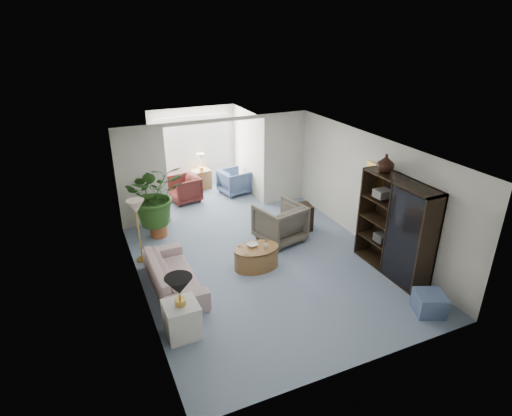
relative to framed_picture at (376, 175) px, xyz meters
name	(u,v)px	position (x,y,z in m)	size (l,w,h in m)	color
floor	(268,267)	(-2.46, 0.10, -1.70)	(6.00, 6.00, 0.00)	#8494AE
sunroom_floor	(207,198)	(-2.46, 4.20, -1.70)	(2.60, 2.60, 0.00)	#8494AE
back_pier_left	(142,178)	(-4.36, 3.10, -0.45)	(1.20, 0.12, 2.50)	silver
back_pier_right	(284,158)	(-0.56, 3.10, -0.45)	(1.20, 0.12, 2.50)	silver
back_header	(216,121)	(-2.46, 3.10, 0.75)	(2.60, 0.12, 0.10)	silver
window_pane	(193,141)	(-2.46, 5.28, -0.30)	(2.20, 0.02, 1.50)	white
window_blinds	(193,142)	(-2.46, 5.25, -0.30)	(2.20, 0.02, 1.50)	white
framed_picture	(376,175)	(0.00, 0.00, 0.00)	(0.04, 0.50, 0.40)	#B3A98F
sofa	(174,274)	(-4.39, 0.18, -1.41)	(2.01, 0.79, 0.59)	#BAAC9D
end_table	(182,319)	(-4.59, -1.17, -1.41)	(0.53, 0.53, 0.59)	silver
table_lamp	(179,286)	(-4.59, -1.17, -0.76)	(0.44, 0.44, 0.30)	black
floor_lamp	(136,207)	(-4.78, 1.44, -0.45)	(0.36, 0.36, 0.28)	beige
coffee_table	(256,257)	(-2.66, 0.22, -1.47)	(0.95, 0.95, 0.45)	#946135
coffee_bowl	(252,245)	(-2.71, 0.32, -1.22)	(0.22, 0.22, 0.05)	white
coffee_cup	(265,246)	(-2.51, 0.12, -1.20)	(0.10, 0.10, 0.09)	beige
wingback_chair	(280,223)	(-1.70, 1.05, -1.25)	(0.95, 0.98, 0.89)	#625A4E
side_table_dark	(300,217)	(-1.00, 1.35, -1.38)	(0.53, 0.43, 0.64)	black
entertainment_cabinet	(395,227)	(-0.23, -0.99, -0.72)	(0.47, 1.77, 1.96)	black
cabinet_urn	(386,163)	(-0.23, -0.49, 0.44)	(0.34, 0.34, 0.36)	black
ottoman	(429,303)	(-0.53, -2.36, -1.51)	(0.48, 0.48, 0.38)	slate
plant_pot	(159,229)	(-4.21, 2.42, -1.54)	(0.40, 0.40, 0.32)	#98522C
house_plant	(155,194)	(-4.21, 2.42, -0.64)	(1.33, 1.15, 1.47)	#274F1B
sunroom_chair_blue	(234,182)	(-1.60, 4.20, -1.34)	(0.76, 0.79, 0.72)	slate
sunroom_chair_maroon	(184,189)	(-3.10, 4.20, -1.34)	(0.78, 0.80, 0.73)	maroon
sunroom_table	(202,179)	(-2.35, 4.95, -1.41)	(0.48, 0.37, 0.58)	#946135
shelf_clutter	(396,224)	(-0.28, -1.06, -0.61)	(0.30, 1.11, 1.06)	black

